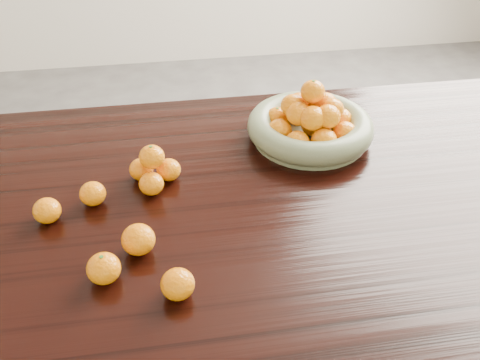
{
  "coord_description": "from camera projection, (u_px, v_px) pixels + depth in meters",
  "views": [
    {
      "loc": [
        -0.12,
        -0.9,
        1.49
      ],
      "look_at": [
        0.02,
        -0.02,
        0.83
      ],
      "focal_mm": 40.0,
      "sensor_mm": 36.0,
      "label": 1
    }
  ],
  "objects": [
    {
      "name": "loose_orange_0",
      "position": [
        104.0,
        268.0,
        0.97
      ],
      "size": [
        0.06,
        0.06,
        0.06
      ],
      "primitive_type": "ellipsoid",
      "color": "orange",
      "rests_on": "dining_table"
    },
    {
      "name": "loose_orange_1",
      "position": [
        138.0,
        240.0,
        1.03
      ],
      "size": [
        0.07,
        0.07,
        0.06
      ],
      "primitive_type": "ellipsoid",
      "color": "orange",
      "rests_on": "dining_table"
    },
    {
      "name": "dining_table",
      "position": [
        232.0,
        235.0,
        1.22
      ],
      "size": [
        2.0,
        1.0,
        0.75
      ],
      "color": "black",
      "rests_on": "ground"
    },
    {
      "name": "loose_orange_3",
      "position": [
        47.0,
        211.0,
        1.11
      ],
      "size": [
        0.06,
        0.06,
        0.05
      ],
      "primitive_type": "ellipsoid",
      "color": "orange",
      "rests_on": "dining_table"
    },
    {
      "name": "orange_pyramid",
      "position": [
        153.0,
        170.0,
        1.21
      ],
      "size": [
        0.12,
        0.12,
        0.1
      ],
      "rotation": [
        0.0,
        0.0,
        -0.18
      ],
      "color": "orange",
      "rests_on": "dining_table"
    },
    {
      "name": "fruit_bowl",
      "position": [
        310.0,
        124.0,
        1.36
      ],
      "size": [
        0.32,
        0.32,
        0.16
      ],
      "rotation": [
        0.0,
        0.0,
        -0.0
      ],
      "color": "gray",
      "rests_on": "dining_table"
    },
    {
      "name": "loose_orange_2",
      "position": [
        178.0,
        284.0,
        0.94
      ],
      "size": [
        0.06,
        0.06,
        0.06
      ],
      "primitive_type": "ellipsoid",
      "color": "orange",
      "rests_on": "dining_table"
    },
    {
      "name": "loose_orange_4",
      "position": [
        93.0,
        194.0,
        1.16
      ],
      "size": [
        0.06,
        0.06,
        0.05
      ],
      "primitive_type": "ellipsoid",
      "color": "orange",
      "rests_on": "dining_table"
    }
  ]
}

